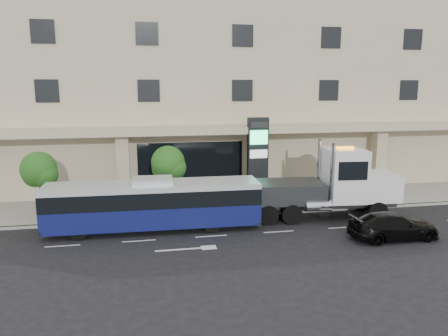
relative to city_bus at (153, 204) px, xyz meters
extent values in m
plane|color=black|center=(3.12, -0.26, -1.59)|extent=(120.00, 120.00, 0.00)
cube|color=gray|center=(3.12, 4.74, -1.52)|extent=(120.00, 6.00, 0.15)
cube|color=gray|center=(3.12, 1.74, -1.52)|extent=(120.00, 0.30, 0.15)
cube|color=#BEB18F|center=(3.12, 15.24, 8.41)|extent=(60.00, 15.00, 20.00)
cube|color=#BEB18F|center=(3.12, 6.54, 3.61)|extent=(60.00, 2.80, 0.50)
cube|color=black|center=(3.12, 7.71, 0.56)|extent=(8.00, 0.12, 4.00)
cube|color=#BEB18F|center=(-1.88, 6.54, 1.01)|extent=(0.90, 0.90, 4.90)
cube|color=#BEB18F|center=(8.12, 6.54, 1.01)|extent=(0.90, 0.90, 4.90)
cube|color=#BEB18F|center=(18.12, 6.54, 1.01)|extent=(0.90, 0.90, 4.90)
cylinder|color=#422B19|center=(-6.88, 3.34, -0.04)|extent=(0.14, 0.14, 2.80)
sphere|color=#154915|center=(-6.88, 3.34, 1.68)|extent=(2.20, 2.20, 2.20)
sphere|color=#154915|center=(-6.53, 3.14, 1.36)|extent=(1.65, 1.65, 1.65)
sphere|color=#154915|center=(-7.18, 3.54, 1.28)|extent=(1.54, 1.54, 1.54)
cylinder|color=#422B19|center=(1.12, 3.34, 0.03)|extent=(0.14, 0.14, 2.94)
sphere|color=#154915|center=(1.12, 3.34, 1.83)|extent=(2.20, 2.20, 2.20)
sphere|color=#154915|center=(1.47, 3.14, 1.50)|extent=(1.65, 1.65, 1.65)
sphere|color=#154915|center=(0.82, 3.54, 1.41)|extent=(1.54, 1.54, 1.54)
cylinder|color=#422B19|center=(12.62, 3.34, -0.08)|extent=(0.14, 0.14, 2.73)
sphere|color=#154915|center=(12.62, 3.34, 1.60)|extent=(2.00, 2.00, 2.00)
sphere|color=#154915|center=(12.97, 3.14, 1.29)|extent=(1.50, 1.50, 1.50)
sphere|color=#154915|center=(12.32, 3.54, 1.21)|extent=(1.40, 1.40, 1.40)
cylinder|color=black|center=(-4.13, -0.97, -1.08)|extent=(1.04, 0.34, 1.03)
cylinder|color=black|center=(-4.07, 1.19, -1.08)|extent=(1.04, 0.34, 1.03)
cylinder|color=black|center=(3.27, -1.17, -1.08)|extent=(1.04, 0.34, 1.03)
cylinder|color=black|center=(3.32, 0.99, -1.08)|extent=(1.04, 0.34, 1.03)
cube|color=navy|center=(0.01, 0.00, -0.62)|extent=(12.40, 2.90, 1.23)
cube|color=black|center=(0.01, 0.00, 0.46)|extent=(12.40, 2.94, 0.93)
cube|color=silver|center=(0.01, 0.00, 1.08)|extent=(12.40, 2.90, 0.31)
cube|color=silver|center=(0.01, 0.00, 1.39)|extent=(2.30, 1.70, 0.31)
cube|color=#2D3033|center=(-6.11, 0.16, -1.13)|extent=(0.21, 2.57, 0.31)
cube|color=#2D3033|center=(6.12, -0.16, -1.13)|extent=(0.21, 2.57, 0.31)
cube|color=#2D3033|center=(10.66, 0.47, -0.68)|extent=(9.75, 1.98, 0.46)
cube|color=white|center=(14.34, 0.15, 0.40)|extent=(2.50, 2.81, 1.71)
cube|color=silver|center=(15.48, 0.05, 0.40)|extent=(0.28, 2.28, 1.37)
cube|color=white|center=(12.07, 0.35, 1.20)|extent=(2.52, 3.04, 3.30)
cube|color=black|center=(13.15, 0.25, 1.71)|extent=(0.32, 2.51, 1.37)
cylinder|color=silver|center=(10.72, -0.79, 1.48)|extent=(0.22, 0.22, 3.87)
cylinder|color=silver|center=(10.94, 1.71, 1.48)|extent=(0.22, 0.22, 3.87)
cube|color=#2D3033|center=(8.22, 0.69, 0.17)|extent=(5.01, 3.14, 1.25)
cube|color=#2D3033|center=(5.49, 0.93, -0.51)|extent=(1.84, 0.48, 0.25)
cube|color=#2D3033|center=(4.81, 0.99, -0.97)|extent=(0.46, 2.07, 0.21)
cube|color=orange|center=(12.07, 0.35, 2.91)|extent=(1.06, 0.49, 0.16)
cylinder|color=black|center=(13.79, -1.00, -0.97)|extent=(1.28, 0.47, 1.25)
cylinder|color=black|center=(13.99, 1.38, -0.97)|extent=(1.28, 0.47, 1.25)
cylinder|color=black|center=(8.34, -0.52, -0.97)|extent=(1.28, 0.47, 1.25)
cylinder|color=black|center=(8.55, 1.86, -0.97)|extent=(1.28, 0.47, 1.25)
cylinder|color=black|center=(6.86, -0.39, -0.97)|extent=(1.28, 0.47, 1.25)
cylinder|color=black|center=(7.07, 1.99, -0.97)|extent=(1.28, 0.47, 1.25)
imported|color=black|center=(12.98, -4.06, -0.86)|extent=(5.04, 2.06, 1.46)
cube|color=black|center=(7.70, 5.22, 1.55)|extent=(1.52, 0.57, 5.99)
cube|color=#24DA7E|center=(7.70, 4.94, 3.14)|extent=(1.30, 0.12, 1.00)
cube|color=silver|center=(7.70, 4.94, 1.95)|extent=(1.30, 0.12, 0.60)
cube|color=#262628|center=(7.70, 4.94, 4.04)|extent=(1.30, 0.12, 0.40)
camera|label=1|loc=(-0.64, -24.96, 6.81)|focal=35.00mm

